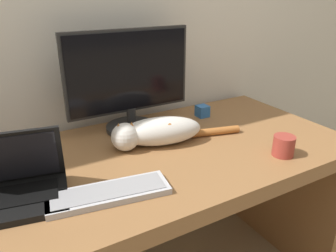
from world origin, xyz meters
TOP-DOWN VIEW (x-y plane):
  - wall_back at (0.00, 0.82)m, footprint 6.40×0.06m
  - desk at (0.00, 0.38)m, footprint 1.74×0.76m
  - monitor at (0.10, 0.63)m, footprint 0.54×0.22m
  - laptop at (-0.41, 0.31)m, footprint 0.33×0.27m
  - external_keyboard at (-0.16, 0.19)m, footprint 0.38×0.17m
  - cat at (0.13, 0.44)m, footprint 0.54×0.21m
  - coffee_mug at (0.49, 0.12)m, footprint 0.08×0.08m
  - small_toy at (0.46, 0.60)m, footprint 0.05×0.05m

SIDE VIEW (x-z plane):
  - desk at x=0.00m, z-range 0.24..1.01m
  - external_keyboard at x=-0.16m, z-range 0.77..0.79m
  - small_toy at x=0.46m, z-range 0.77..0.82m
  - coffee_mug at x=0.49m, z-range 0.77..0.85m
  - laptop at x=-0.41m, z-range 0.71..0.92m
  - cat at x=0.13m, z-range 0.77..0.88m
  - monitor at x=0.10m, z-range 0.77..1.20m
  - wall_back at x=0.00m, z-range 0.00..2.60m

